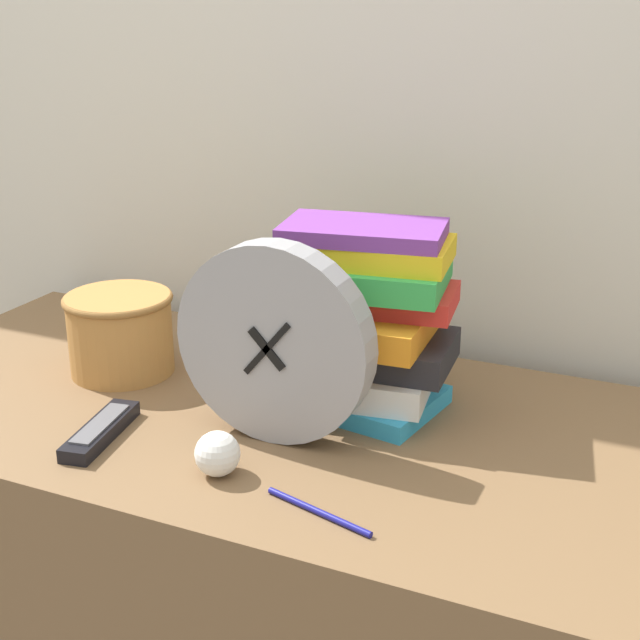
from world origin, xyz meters
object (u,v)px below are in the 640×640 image
(book_stack, at_px, (367,320))
(tv_remote, at_px, (101,430))
(desk_clock, at_px, (274,344))
(crumpled_paper_ball, at_px, (217,454))
(basket, at_px, (120,330))
(pen, at_px, (318,512))

(book_stack, xyz_separation_m, tv_remote, (-0.30, -0.25, -0.12))
(desk_clock, relative_size, crumpled_paper_ball, 4.75)
(desk_clock, height_order, basket, desk_clock)
(pen, bearing_deg, desk_clock, 131.14)
(book_stack, relative_size, pen, 1.84)
(tv_remote, distance_m, pen, 0.36)
(crumpled_paper_ball, distance_m, pen, 0.16)
(desk_clock, height_order, book_stack, desk_clock)
(basket, xyz_separation_m, pen, (0.46, -0.26, -0.07))
(basket, xyz_separation_m, tv_remote, (0.11, -0.20, -0.06))
(crumpled_paper_ball, bearing_deg, tv_remote, 174.28)
(tv_remote, relative_size, pen, 1.12)
(book_stack, bearing_deg, tv_remote, -140.32)
(tv_remote, bearing_deg, book_stack, 39.68)
(desk_clock, distance_m, basket, 0.35)
(crumpled_paper_ball, xyz_separation_m, pen, (0.16, -0.03, -0.03))
(crumpled_paper_ball, height_order, pen, crumpled_paper_ball)
(tv_remote, relative_size, crumpled_paper_ball, 2.86)
(tv_remote, height_order, crumpled_paper_ball, crumpled_paper_ball)
(pen, bearing_deg, tv_remote, 171.48)
(book_stack, bearing_deg, pen, -79.03)
(basket, xyz_separation_m, crumpled_paper_ball, (0.31, -0.22, -0.04))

